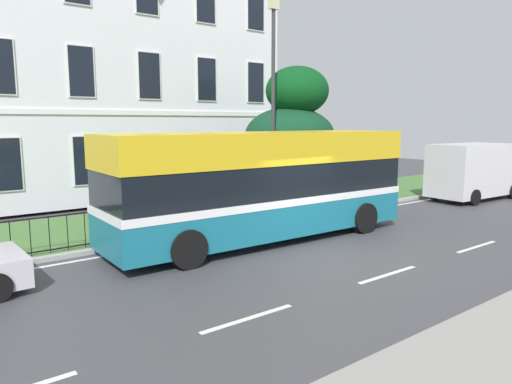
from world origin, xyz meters
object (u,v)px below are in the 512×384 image
Objects in this scene: georgian_townhouse at (76,57)px; single_decker_bus at (264,184)px; evergreen_tree at (292,146)px; white_panel_van at (472,171)px; street_lamp_post at (273,94)px.

single_decker_bus is at bearing -84.57° from georgian_townhouse.
evergreen_tree is at bearing 42.34° from single_decker_bus.
white_panel_van is at bearing 1.56° from single_decker_bus.
evergreen_tree is 3.34m from street_lamp_post.
georgian_townhouse is 3.42× the size of white_panel_van.
street_lamp_post reaches higher than evergreen_tree.
white_panel_van is (13.24, -12.94, -5.29)m from georgian_townhouse.
single_decker_bus reaches higher than white_panel_van.
single_decker_bus is at bearing -177.08° from white_panel_van.
white_panel_van is (7.04, -4.28, -1.18)m from evergreen_tree.
georgian_townhouse is at bearing 125.59° from evergreen_tree.
street_lamp_post reaches higher than single_decker_bus.
evergreen_tree is at bearing -54.41° from georgian_townhouse.
georgian_townhouse is 2.21× the size of street_lamp_post.
street_lamp_post is (-9.28, 2.85, 3.19)m from white_panel_van.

